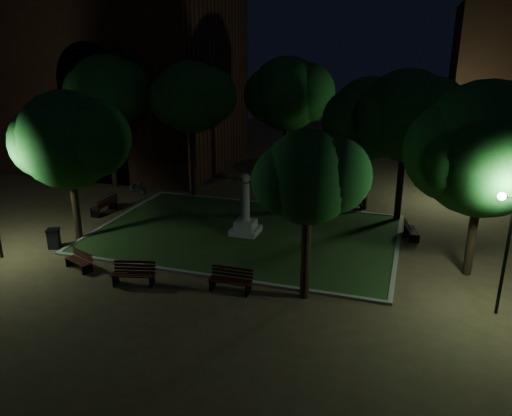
{
  "coord_description": "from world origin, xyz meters",
  "views": [
    {
      "loc": [
        7.92,
        -20.7,
        9.65
      ],
      "look_at": [
        0.89,
        1.0,
        1.87
      ],
      "focal_mm": 35.0,
      "sensor_mm": 36.0,
      "label": 1
    }
  ],
  "objects_px": {
    "bench_west_near": "(80,261)",
    "trash_bin": "(54,238)",
    "bench_near_left": "(134,274)",
    "bench_near_right": "(231,281)",
    "bench_left_side": "(105,206)",
    "bench_right_side": "(411,231)",
    "bench_far_side": "(349,205)",
    "monument": "(245,217)",
    "bicycle": "(137,188)"
  },
  "relations": [
    {
      "from": "bench_west_near",
      "to": "bench_left_side",
      "type": "relative_size",
      "value": 0.83
    },
    {
      "from": "bench_near_right",
      "to": "bench_left_side",
      "type": "xyz_separation_m",
      "value": [
        -10.25,
        6.51,
        0.02
      ]
    },
    {
      "from": "monument",
      "to": "trash_bin",
      "type": "relative_size",
      "value": 3.29
    },
    {
      "from": "bench_near_left",
      "to": "trash_bin",
      "type": "xyz_separation_m",
      "value": [
        -5.68,
        2.13,
        0.04
      ]
    },
    {
      "from": "bench_west_near",
      "to": "bench_left_side",
      "type": "xyz_separation_m",
      "value": [
        -3.21,
        6.67,
        0.09
      ]
    },
    {
      "from": "bench_near_left",
      "to": "bicycle",
      "type": "distance_m",
      "value": 13.04
    },
    {
      "from": "bench_near_right",
      "to": "bench_west_near",
      "type": "distance_m",
      "value": 7.04
    },
    {
      "from": "bench_west_near",
      "to": "bench_left_side",
      "type": "bearing_deg",
      "value": 136.68
    },
    {
      "from": "bench_left_side",
      "to": "bench_right_side",
      "type": "bearing_deg",
      "value": 99.45
    },
    {
      "from": "bench_right_side",
      "to": "bench_far_side",
      "type": "xyz_separation_m",
      "value": [
        -3.58,
        3.18,
        0.03
      ]
    },
    {
      "from": "bicycle",
      "to": "trash_bin",
      "type": "bearing_deg",
      "value": -157.42
    },
    {
      "from": "bench_far_side",
      "to": "bicycle",
      "type": "distance_m",
      "value": 13.67
    },
    {
      "from": "trash_bin",
      "to": "bicycle",
      "type": "distance_m",
      "value": 9.2
    },
    {
      "from": "monument",
      "to": "bench_right_side",
      "type": "relative_size",
      "value": 2.02
    },
    {
      "from": "monument",
      "to": "bench_near_right",
      "type": "xyz_separation_m",
      "value": [
        1.42,
        -5.92,
        -0.51
      ]
    },
    {
      "from": "bench_west_near",
      "to": "bench_far_side",
      "type": "relative_size",
      "value": 0.94
    },
    {
      "from": "bench_west_near",
      "to": "trash_bin",
      "type": "distance_m",
      "value": 3.08
    },
    {
      "from": "bench_left_side",
      "to": "trash_bin",
      "type": "distance_m",
      "value": 5.12
    },
    {
      "from": "bench_near_right",
      "to": "bicycle",
      "type": "height_order",
      "value": "bench_near_right"
    },
    {
      "from": "trash_bin",
      "to": "bicycle",
      "type": "height_order",
      "value": "trash_bin"
    },
    {
      "from": "monument",
      "to": "bench_far_side",
      "type": "height_order",
      "value": "monument"
    },
    {
      "from": "bench_near_right",
      "to": "trash_bin",
      "type": "distance_m",
      "value": 9.78
    },
    {
      "from": "bench_west_near",
      "to": "bicycle",
      "type": "xyz_separation_m",
      "value": [
        -3.48,
        10.74,
        0.02
      ]
    },
    {
      "from": "bench_near_left",
      "to": "bench_far_side",
      "type": "xyz_separation_m",
      "value": [
        7.13,
        11.95,
        -0.03
      ]
    },
    {
      "from": "bench_west_near",
      "to": "bicycle",
      "type": "height_order",
      "value": "bench_west_near"
    },
    {
      "from": "bench_near_left",
      "to": "trash_bin",
      "type": "distance_m",
      "value": 6.07
    },
    {
      "from": "bench_west_near",
      "to": "bench_right_side",
      "type": "xyz_separation_m",
      "value": [
        13.76,
        8.23,
        0.01
      ]
    },
    {
      "from": "bench_left_side",
      "to": "bench_west_near",
      "type": "bearing_deg",
      "value": 29.86
    },
    {
      "from": "bench_right_side",
      "to": "trash_bin",
      "type": "xyz_separation_m",
      "value": [
        -16.39,
        -6.65,
        0.1
      ]
    },
    {
      "from": "bench_near_right",
      "to": "bench_left_side",
      "type": "distance_m",
      "value": 12.14
    },
    {
      "from": "bench_left_side",
      "to": "bench_right_side",
      "type": "distance_m",
      "value": 17.03
    },
    {
      "from": "bench_west_near",
      "to": "trash_bin",
      "type": "xyz_separation_m",
      "value": [
        -2.64,
        1.58,
        0.12
      ]
    },
    {
      "from": "bench_near_left",
      "to": "monument",
      "type": "bearing_deg",
      "value": 54.94
    },
    {
      "from": "bench_near_right",
      "to": "trash_bin",
      "type": "height_order",
      "value": "trash_bin"
    },
    {
      "from": "bench_near_left",
      "to": "bench_west_near",
      "type": "height_order",
      "value": "bench_near_left"
    },
    {
      "from": "bench_west_near",
      "to": "bicycle",
      "type": "relative_size",
      "value": 1.02
    },
    {
      "from": "monument",
      "to": "bench_near_right",
      "type": "bearing_deg",
      "value": -76.52
    },
    {
      "from": "bench_left_side",
      "to": "bicycle",
      "type": "height_order",
      "value": "bench_left_side"
    },
    {
      "from": "bench_far_side",
      "to": "trash_bin",
      "type": "bearing_deg",
      "value": 33.96
    },
    {
      "from": "bench_west_near",
      "to": "trash_bin",
      "type": "bearing_deg",
      "value": 170.01
    },
    {
      "from": "bench_near_left",
      "to": "trash_bin",
      "type": "height_order",
      "value": "trash_bin"
    },
    {
      "from": "bench_near_left",
      "to": "bench_right_side",
      "type": "height_order",
      "value": "bench_near_left"
    },
    {
      "from": "monument",
      "to": "bench_left_side",
      "type": "relative_size",
      "value": 1.72
    },
    {
      "from": "bicycle",
      "to": "bench_near_left",
      "type": "bearing_deg",
      "value": -132.65
    },
    {
      "from": "bench_near_left",
      "to": "bench_near_right",
      "type": "bearing_deg",
      "value": -3.87
    },
    {
      "from": "trash_bin",
      "to": "bench_far_side",
      "type": "bearing_deg",
      "value": 37.48
    },
    {
      "from": "monument",
      "to": "bench_west_near",
      "type": "xyz_separation_m",
      "value": [
        -5.62,
        -6.08,
        -0.58
      ]
    },
    {
      "from": "monument",
      "to": "bicycle",
      "type": "bearing_deg",
      "value": 152.87
    },
    {
      "from": "bench_left_side",
      "to": "bench_far_side",
      "type": "relative_size",
      "value": 1.13
    },
    {
      "from": "monument",
      "to": "bicycle",
      "type": "height_order",
      "value": "monument"
    }
  ]
}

